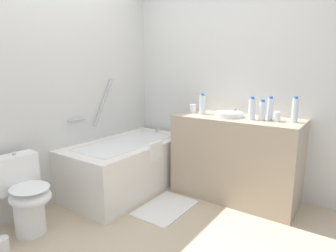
{
  "coord_description": "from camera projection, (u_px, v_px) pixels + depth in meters",
  "views": [
    {
      "loc": [
        -1.55,
        -1.41,
        1.4
      ],
      "look_at": [
        0.66,
        0.14,
        0.84
      ],
      "focal_mm": 29.8,
      "sensor_mm": 36.0,
      "label": 1
    }
  ],
  "objects": [
    {
      "name": "ground_plane",
      "position": [
        136.0,
        240.0,
        2.32
      ],
      "size": [
        4.07,
        4.07,
        0.0
      ],
      "primitive_type": "plane",
      "color": "#C1AD8E"
    },
    {
      "name": "wall_back_tiled",
      "position": [
        41.0,
        86.0,
        2.75
      ],
      "size": [
        3.47,
        0.1,
        2.47
      ],
      "primitive_type": "cube",
      "color": "silver",
      "rests_on": "ground_plane"
    },
    {
      "name": "wall_right_mirror",
      "position": [
        222.0,
        83.0,
        3.35
      ],
      "size": [
        0.1,
        2.72,
        2.47
      ],
      "primitive_type": "cube",
      "color": "silver",
      "rests_on": "ground_plane"
    },
    {
      "name": "bathtub",
      "position": [
        129.0,
        163.0,
        3.29
      ],
      "size": [
        1.49,
        0.79,
        1.29
      ],
      "color": "white",
      "rests_on": "ground_plane"
    },
    {
      "name": "toilet",
      "position": [
        26.0,
        195.0,
        2.38
      ],
      "size": [
        0.36,
        0.52,
        0.68
      ],
      "rotation": [
        0.0,
        0.0,
        -1.63
      ],
      "color": "white",
      "rests_on": "ground_plane"
    },
    {
      "name": "vanity_counter",
      "position": [
        235.0,
        158.0,
        3.04
      ],
      "size": [
        0.58,
        1.31,
        0.9
      ],
      "primitive_type": "cube",
      "color": "tan",
      "rests_on": "ground_plane"
    },
    {
      "name": "sink_basin",
      "position": [
        229.0,
        114.0,
        2.97
      ],
      "size": [
        0.3,
        0.3,
        0.05
      ],
      "primitive_type": "cylinder",
      "color": "white",
      "rests_on": "vanity_counter"
    },
    {
      "name": "sink_faucet",
      "position": [
        235.0,
        112.0,
        3.11
      ],
      "size": [
        0.11,
        0.15,
        0.08
      ],
      "color": "#ADADB2",
      "rests_on": "vanity_counter"
    },
    {
      "name": "water_bottle_0",
      "position": [
        262.0,
        111.0,
        2.75
      ],
      "size": [
        0.07,
        0.07,
        0.21
      ],
      "color": "silver",
      "rests_on": "vanity_counter"
    },
    {
      "name": "water_bottle_1",
      "position": [
        295.0,
        110.0,
        2.65
      ],
      "size": [
        0.06,
        0.06,
        0.25
      ],
      "color": "silver",
      "rests_on": "vanity_counter"
    },
    {
      "name": "water_bottle_2",
      "position": [
        202.0,
        104.0,
        3.14
      ],
      "size": [
        0.07,
        0.07,
        0.23
      ],
      "color": "silver",
      "rests_on": "vanity_counter"
    },
    {
      "name": "water_bottle_3",
      "position": [
        270.0,
        109.0,
        2.77
      ],
      "size": [
        0.06,
        0.06,
        0.24
      ],
      "color": "silver",
      "rests_on": "vanity_counter"
    },
    {
      "name": "water_bottle_4",
      "position": [
        252.0,
        109.0,
        2.79
      ],
      "size": [
        0.07,
        0.07,
        0.23
      ],
      "color": "silver",
      "rests_on": "vanity_counter"
    },
    {
      "name": "drinking_glass_0",
      "position": [
        277.0,
        117.0,
        2.7
      ],
      "size": [
        0.06,
        0.06,
        0.1
      ],
      "primitive_type": "cylinder",
      "color": "white",
      "rests_on": "vanity_counter"
    },
    {
      "name": "drinking_glass_1",
      "position": [
        193.0,
        109.0,
        3.25
      ],
      "size": [
        0.07,
        0.07,
        0.1
      ],
      "primitive_type": "cylinder",
      "color": "white",
      "rests_on": "vanity_counter"
    },
    {
      "name": "bath_mat",
      "position": [
        166.0,
        208.0,
        2.85
      ],
      "size": [
        0.64,
        0.43,
        0.01
      ],
      "primitive_type": "cube",
      "color": "white",
      "rests_on": "ground_plane"
    },
    {
      "name": "toilet_paper_roll",
      "position": [
        2.0,
        245.0,
        2.17
      ],
      "size": [
        0.11,
        0.11,
        0.11
      ],
      "primitive_type": "cylinder",
      "color": "white",
      "rests_on": "ground_plane"
    }
  ]
}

